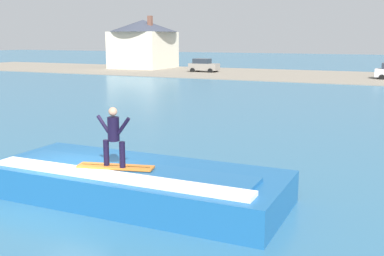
{
  "coord_description": "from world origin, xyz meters",
  "views": [
    {
      "loc": [
        8.59,
        -10.16,
        4.6
      ],
      "look_at": [
        1.72,
        4.75,
        1.41
      ],
      "focal_mm": 43.51,
      "sensor_mm": 36.0,
      "label": 1
    }
  ],
  "objects": [
    {
      "name": "ground_plane",
      "position": [
        0.0,
        0.0,
        0.0
      ],
      "size": [
        260.0,
        260.0,
        0.0
      ],
      "primitive_type": "plane",
      "color": "#316789"
    },
    {
      "name": "wave_crest",
      "position": [
        1.72,
        0.84,
        0.49
      ],
      "size": [
        8.65,
        3.44,
        1.04
      ],
      "color": "#1B5892",
      "rests_on": "ground_plane"
    },
    {
      "name": "surfboard",
      "position": [
        1.41,
        0.32,
        1.07
      ],
      "size": [
        2.2,
        0.97,
        0.06
      ],
      "color": "orange",
      "rests_on": "wave_crest"
    },
    {
      "name": "surfer",
      "position": [
        1.42,
        0.25,
        2.02
      ],
      "size": [
        1.08,
        0.32,
        1.66
      ],
      "color": "black",
      "rests_on": "surfboard"
    },
    {
      "name": "shoreline_bank",
      "position": [
        0.0,
        47.66,
        0.05
      ],
      "size": [
        120.0,
        18.58,
        0.1
      ],
      "color": "gray",
      "rests_on": "ground_plane"
    },
    {
      "name": "car_near_shore",
      "position": [
        -16.33,
        47.61,
        0.94
      ],
      "size": [
        3.95,
        2.07,
        1.86
      ],
      "color": "gray",
      "rests_on": "ground_plane"
    },
    {
      "name": "house_with_chimney",
      "position": [
        -27.92,
        51.46,
        4.0
      ],
      "size": [
        10.38,
        10.38,
        7.76
      ],
      "color": "beige",
      "rests_on": "ground_plane"
    }
  ]
}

